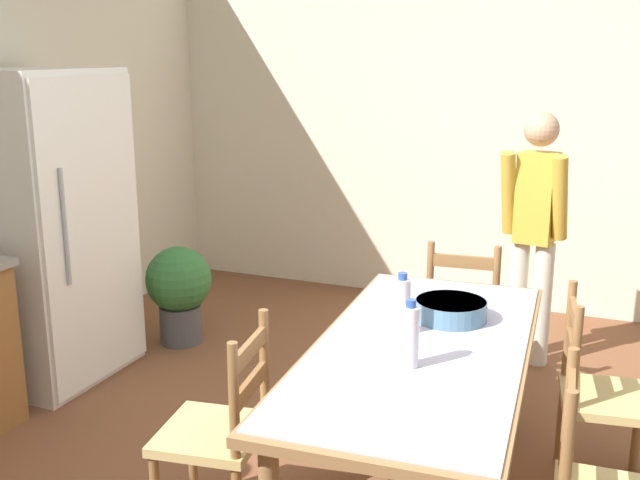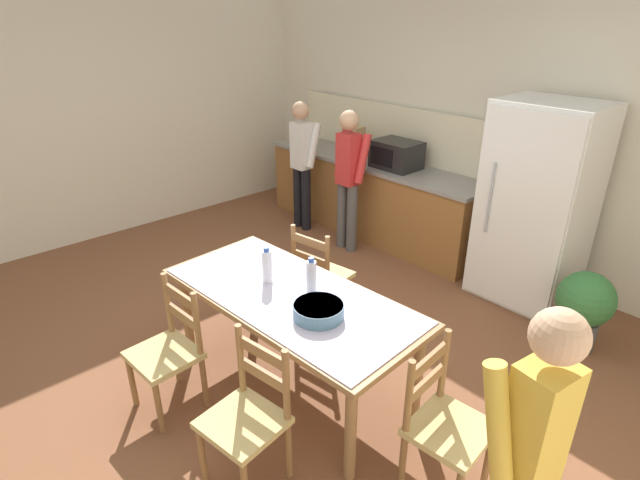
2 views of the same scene
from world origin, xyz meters
The scene contains 20 objects.
ground_plane centered at (0.00, 0.00, 0.00)m, with size 8.32×8.32×0.00m, color brown.
wall_back centered at (0.00, 2.66, 1.45)m, with size 6.52×0.12×2.90m, color beige.
wall_left centered at (-3.26, 0.00, 1.45)m, with size 0.12×5.20×2.90m, color beige.
kitchen_counter centered at (-1.11, 2.23, 0.45)m, with size 2.95×0.66×0.90m.
counter_splashback centered at (-1.10, 2.54, 1.20)m, with size 2.91×0.03×0.60m, color beige.
refrigerator centered at (0.90, 2.19, 0.92)m, with size 0.85×0.73×1.83m.
microwave centered at (-0.73, 2.21, 1.05)m, with size 0.50×0.39×0.30m.
paper_bag centered at (-1.39, 2.20, 1.08)m, with size 0.24×0.16×0.36m, color tan.
dining_table centered at (0.38, -0.22, 0.67)m, with size 1.94×0.97×0.75m.
bottle_near_centre centered at (0.14, -0.23, 0.88)m, with size 0.07×0.07×0.27m.
bottle_off_centre centered at (0.47, -0.11, 0.88)m, with size 0.07×0.07×0.27m.
serving_bowl centered at (0.71, -0.27, 0.80)m, with size 0.32×0.32×0.09m.
chair_side_near_left centered at (0.00, -0.97, 0.44)m, with size 0.44×0.42×0.91m.
chair_head_end centered at (1.62, -0.15, 0.44)m, with size 0.44×0.45×0.91m.
chair_side_far_left centered at (-0.08, 0.48, 0.44)m, with size 0.47×0.46×0.91m.
chair_side_near_right centered at (0.84, -0.92, 0.44)m, with size 0.47×0.46×0.91m.
person_at_sink centered at (-1.76, 1.71, 0.88)m, with size 0.39×0.27×1.56m.
person_at_counter centered at (-0.96, 1.69, 0.88)m, with size 0.39×0.27×1.57m.
person_by_table centered at (2.17, -0.45, 0.89)m, with size 0.31×0.43×1.58m.
potted_plant centered at (1.60, 1.76, 0.39)m, with size 0.44×0.44×0.67m.
Camera 2 is at (2.68, -2.04, 2.52)m, focal length 28.00 mm.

